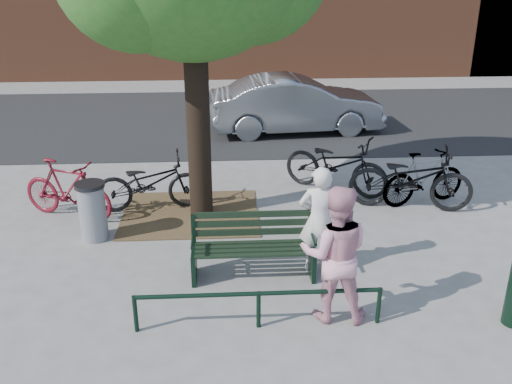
{
  "coord_description": "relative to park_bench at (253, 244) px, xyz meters",
  "views": [
    {
      "loc": [
        -0.38,
        -7.09,
        4.28
      ],
      "look_at": [
        0.1,
        1.0,
        0.9
      ],
      "focal_mm": 40.0,
      "sensor_mm": 36.0,
      "label": 1
    }
  ],
  "objects": [
    {
      "name": "road",
      "position": [
        0.0,
        8.42,
        -0.47
      ],
      "size": [
        40.0,
        7.0,
        0.01
      ],
      "primitive_type": "cube",
      "color": "black",
      "rests_on": "ground"
    },
    {
      "name": "bicycle_b",
      "position": [
        -3.11,
        2.12,
        0.05
      ],
      "size": [
        1.82,
        1.16,
        1.06
      ],
      "primitive_type": "imported",
      "rotation": [
        0.0,
        0.0,
        1.16
      ],
      "color": "#590C17",
      "rests_on": "ground"
    },
    {
      "name": "person_left",
      "position": [
        0.95,
        0.07,
        0.33
      ],
      "size": [
        0.64,
        0.47,
        1.61
      ],
      "primitive_type": "imported",
      "rotation": [
        0.0,
        0.0,
        2.99
      ],
      "color": "beige",
      "rests_on": "ground"
    },
    {
      "name": "bicycle_a",
      "position": [
        -1.72,
        2.39,
        0.04
      ],
      "size": [
        2.03,
        0.91,
        1.03
      ],
      "primitive_type": "imported",
      "rotation": [
        0.0,
        0.0,
        1.69
      ],
      "color": "black",
      "rests_on": "ground"
    },
    {
      "name": "dirt_pit",
      "position": [
        -1.0,
        2.12,
        -0.47
      ],
      "size": [
        2.4,
        2.0,
        0.02
      ],
      "primitive_type": "cube",
      "color": "brown",
      "rests_on": "ground"
    },
    {
      "name": "ground",
      "position": [
        0.0,
        -0.08,
        -0.48
      ],
      "size": [
        90.0,
        90.0,
        0.0
      ],
      "primitive_type": "plane",
      "color": "gray",
      "rests_on": "ground"
    },
    {
      "name": "bicycle_d",
      "position": [
        3.27,
        2.34,
        0.03
      ],
      "size": [
        1.76,
        0.93,
        1.02
      ],
      "primitive_type": "imported",
      "rotation": [
        0.0,
        0.0,
        1.85
      ],
      "color": "gray",
      "rests_on": "ground"
    },
    {
      "name": "person_right",
      "position": [
        0.95,
        -1.1,
        0.42
      ],
      "size": [
        0.95,
        0.79,
        1.79
      ],
      "primitive_type": "imported",
      "rotation": [
        0.0,
        0.0,
        3.0
      ],
      "color": "pink",
      "rests_on": "ground"
    },
    {
      "name": "litter_bin",
      "position": [
        -2.51,
        1.27,
        0.01
      ],
      "size": [
        0.47,
        0.47,
        0.97
      ],
      "color": "gray",
      "rests_on": "ground"
    },
    {
      "name": "bicycle_e",
      "position": [
        2.95,
        2.15,
        0.1
      ],
      "size": [
        2.3,
        1.25,
        1.15
      ],
      "primitive_type": "imported",
      "rotation": [
        0.0,
        0.0,
        1.34
      ],
      "color": "black",
      "rests_on": "ground"
    },
    {
      "name": "parked_car",
      "position": [
        1.5,
        7.12,
        0.24
      ],
      "size": [
        4.51,
        1.91,
        1.45
      ],
      "primitive_type": "imported",
      "rotation": [
        0.0,
        0.0,
        1.66
      ],
      "color": "slate",
      "rests_on": "ground"
    },
    {
      "name": "bicycle_c",
      "position": [
        1.77,
        3.05,
        0.08
      ],
      "size": [
        2.17,
        1.79,
        1.11
      ],
      "primitive_type": "imported",
      "rotation": [
        0.0,
        0.0,
        0.98
      ],
      "color": "black",
      "rests_on": "ground"
    },
    {
      "name": "guard_railing",
      "position": [
        0.0,
        -1.28,
        -0.08
      ],
      "size": [
        3.06,
        0.06,
        0.51
      ],
      "color": "black",
      "rests_on": "ground"
    },
    {
      "name": "park_bench",
      "position": [
        0.0,
        0.0,
        0.0
      ],
      "size": [
        1.74,
        0.54,
        0.97
      ],
      "color": "black",
      "rests_on": "ground"
    }
  ]
}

